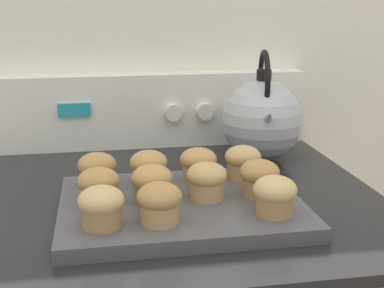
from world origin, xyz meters
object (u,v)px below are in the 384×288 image
(muffin_r2_c3, at_px, (243,161))
(muffin_r1_c2, at_px, (207,180))
(muffin_r1_c3, at_px, (260,177))
(muffin_r2_c2, at_px, (198,164))
(muffin_r0_c0, at_px, (101,206))
(muffin_r1_c0, at_px, (99,186))
(muffin_r0_c1, at_px, (159,202))
(muffin_r2_c0, at_px, (97,169))
(muffin_r2_c1, at_px, (149,167))
(tea_kettle, at_px, (263,119))
(muffin_r0_c3, at_px, (275,195))
(muffin_r1_c1, at_px, (152,183))
(muffin_pan, at_px, (181,206))

(muffin_r2_c3, bearing_deg, muffin_r1_c2, -133.61)
(muffin_r1_c3, relative_size, muffin_r2_c2, 1.00)
(muffin_r0_c0, relative_size, muffin_r2_c2, 1.00)
(muffin_r0_c0, xyz_separation_m, muffin_r1_c0, (-0.00, 0.08, 0.00))
(muffin_r2_c3, bearing_deg, muffin_r2_c2, -179.09)
(muffin_r0_c1, bearing_deg, muffin_r1_c2, 43.73)
(muffin_r2_c0, height_order, muffin_r2_c1, same)
(muffin_r1_c0, distance_m, tea_kettle, 0.42)
(muffin_r0_c1, bearing_deg, muffin_r2_c3, 45.07)
(muffin_r1_c2, distance_m, muffin_r2_c0, 0.19)
(muffin_r0_c3, bearing_deg, tea_kettle, 75.80)
(muffin_r2_c1, relative_size, tea_kettle, 0.28)
(muffin_r2_c0, relative_size, muffin_r2_c2, 1.00)
(muffin_r2_c1, bearing_deg, muffin_r1_c3, -26.16)
(tea_kettle, bearing_deg, muffin_r0_c0, -134.69)
(muffin_r1_c1, bearing_deg, muffin_r0_c3, -25.98)
(muffin_r0_c1, bearing_deg, muffin_r1_c3, 25.35)
(muffin_r2_c0, distance_m, muffin_r2_c3, 0.25)
(muffin_r1_c2, xyz_separation_m, tea_kettle, (0.17, 0.25, 0.03))
(muffin_r0_c1, xyz_separation_m, muffin_r1_c0, (-0.08, 0.08, 0.00))
(muffin_r2_c2, bearing_deg, muffin_r2_c0, 179.96)
(muffin_r1_c3, bearing_deg, muffin_r1_c1, 179.36)
(muffin_pan, bearing_deg, muffin_r2_c3, 34.44)
(muffin_r0_c0, relative_size, muffin_r0_c1, 1.00)
(muffin_r0_c1, xyz_separation_m, muffin_r0_c3, (0.17, -0.00, 0.00))
(muffin_r0_c1, relative_size, muffin_r1_c0, 1.00)
(tea_kettle, bearing_deg, muffin_r2_c3, -117.15)
(muffin_r1_c2, bearing_deg, muffin_r2_c3, 46.39)
(muffin_r1_c0, bearing_deg, muffin_r1_c1, -0.52)
(muffin_r1_c0, relative_size, tea_kettle, 0.28)
(muffin_r1_c2, relative_size, muffin_r2_c1, 1.00)
(muffin_r0_c3, bearing_deg, muffin_r2_c3, 90.76)
(muffin_r0_c1, distance_m, muffin_r2_c2, 0.18)
(muffin_r2_c1, bearing_deg, muffin_r2_c2, 1.10)
(tea_kettle, bearing_deg, muffin_pan, -129.53)
(muffin_pan, height_order, muffin_r2_c3, muffin_r2_c3)
(muffin_r0_c1, distance_m, muffin_r1_c3, 0.19)
(muffin_r2_c3, bearing_deg, muffin_r2_c0, -179.74)
(muffin_pan, bearing_deg, tea_kettle, 50.47)
(muffin_r0_c1, relative_size, muffin_r2_c1, 1.00)
(muffin_r1_c1, relative_size, muffin_r2_c3, 1.00)
(muffin_r1_c1, height_order, muffin_r1_c3, same)
(muffin_r1_c0, distance_m, muffin_r1_c2, 0.16)
(muffin_pan, xyz_separation_m, muffin_r1_c1, (-0.04, 0.00, 0.04))
(muffin_r0_c3, xyz_separation_m, tea_kettle, (0.08, 0.33, 0.03))
(muffin_pan, xyz_separation_m, muffin_r2_c1, (-0.04, 0.08, 0.04))
(muffin_r0_c0, bearing_deg, muffin_r2_c1, 63.67)
(muffin_r0_c3, xyz_separation_m, muffin_r1_c1, (-0.17, 0.08, 0.00))
(muffin_r1_c2, relative_size, muffin_r1_c3, 1.00)
(muffin_r0_c3, xyz_separation_m, muffin_r1_c0, (-0.25, 0.08, 0.00))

